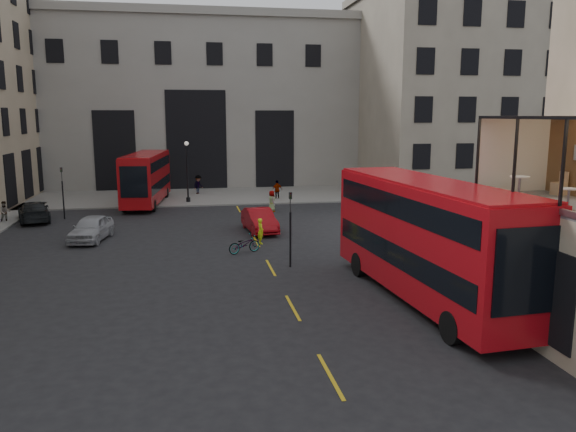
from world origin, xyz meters
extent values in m
plane|color=black|center=(0.00, 0.00, 0.00)|extent=(140.00, 140.00, 0.00)
cube|color=black|center=(4.98, 0.00, 2.00)|extent=(0.08, 9.20, 3.00)
cube|color=beige|center=(6.50, 5.00, 6.05)|extent=(3.00, 0.04, 2.90)
cube|color=slate|center=(5.00, 0.00, 4.70)|extent=(0.12, 10.00, 0.18)
cube|color=black|center=(5.00, 0.00, 7.45)|extent=(0.12, 10.00, 0.10)
cube|color=gray|center=(-5.00, 48.00, 9.00)|extent=(34.00, 10.00, 18.00)
cube|color=gray|center=(-5.00, 48.00, 17.60)|extent=(35.00, 10.60, 0.80)
cube|color=black|center=(-5.00, 42.96, 5.00)|extent=(6.00, 0.12, 10.00)
cube|color=black|center=(-13.00, 42.96, 4.00)|extent=(4.00, 0.12, 8.00)
cube|color=black|center=(3.00, 42.96, 4.00)|extent=(4.00, 0.12, 8.00)
cube|color=#A49984|center=(20.00, 40.00, 10.00)|extent=(16.00, 18.00, 20.00)
cube|color=slate|center=(-6.00, 38.00, 0.06)|extent=(40.00, 12.00, 0.12)
cylinder|color=black|center=(-1.00, 12.00, 1.40)|extent=(0.10, 0.10, 2.80)
imported|color=black|center=(-1.00, 12.00, 3.30)|extent=(0.16, 0.20, 1.00)
cylinder|color=black|center=(-15.00, 28.00, 1.40)|extent=(0.10, 0.10, 2.80)
imported|color=black|center=(-15.00, 28.00, 3.30)|extent=(0.16, 0.20, 1.00)
cylinder|color=black|center=(-6.00, 34.00, 2.50)|extent=(0.14, 0.14, 5.00)
cylinder|color=black|center=(-6.00, 34.00, 0.25)|extent=(0.36, 0.36, 0.50)
sphere|color=silver|center=(-6.00, 34.00, 5.15)|extent=(0.36, 0.36, 0.36)
cube|color=#A90B13|center=(3.50, 6.02, 2.65)|extent=(3.79, 12.59, 4.40)
cube|color=black|center=(3.50, 6.02, 2.03)|extent=(3.78, 11.91, 0.90)
cube|color=black|center=(3.50, 6.02, 4.00)|extent=(3.78, 11.91, 0.90)
cube|color=#A90B13|center=(3.50, 6.02, 4.88)|extent=(3.66, 12.33, 0.14)
cylinder|color=black|center=(1.90, 9.87, 0.56)|extent=(0.40, 1.15, 1.13)
cylinder|color=black|center=(4.47, 10.08, 0.56)|extent=(0.40, 1.15, 1.13)
cylinder|color=black|center=(2.56, 1.59, 0.56)|extent=(0.40, 1.15, 1.13)
cylinder|color=black|center=(5.13, 1.80, 0.56)|extent=(0.40, 1.15, 1.13)
cube|color=#A20B0F|center=(-9.42, 33.85, 2.33)|extent=(3.57, 11.10, 3.86)
cube|color=black|center=(-9.42, 33.85, 1.78)|extent=(3.55, 10.51, 0.79)
cube|color=black|center=(-9.42, 33.85, 3.52)|extent=(3.55, 10.51, 0.79)
cube|color=#A20B0F|center=(-9.42, 33.85, 4.29)|extent=(3.45, 10.87, 0.12)
cylinder|color=black|center=(-10.18, 37.44, 0.50)|extent=(0.38, 1.01, 0.99)
cylinder|color=black|center=(-7.96, 37.21, 0.50)|extent=(0.38, 1.01, 0.99)
cylinder|color=black|center=(-10.92, 30.17, 0.50)|extent=(0.38, 1.01, 0.99)
cylinder|color=black|center=(-8.70, 29.94, 0.50)|extent=(0.38, 1.01, 0.99)
imported|color=#A2A4AB|center=(-11.84, 20.10, 0.76)|extent=(2.52, 4.69, 1.52)
imported|color=#A20911|center=(-1.43, 20.90, 0.76)|extent=(2.07, 4.74, 1.51)
imported|color=black|center=(-16.91, 27.31, 0.72)|extent=(3.36, 5.33, 1.44)
imported|color=gray|center=(-2.99, 15.31, 0.50)|extent=(2.01, 1.35, 1.00)
imported|color=#D2E718|center=(-1.81, 17.39, 0.77)|extent=(0.45, 0.61, 1.53)
imported|color=gray|center=(-18.75, 27.02, 0.78)|extent=(0.93, 0.85, 1.56)
imported|color=gray|center=(-5.02, 38.97, 0.95)|extent=(1.30, 1.40, 1.89)
imported|color=gray|center=(1.92, 34.64, 0.88)|extent=(1.12, 0.74, 1.76)
imported|color=gray|center=(0.49, 28.41, 0.84)|extent=(0.68, 0.90, 1.67)
cylinder|color=beige|center=(5.75, 0.64, 5.27)|extent=(0.55, 0.55, 0.04)
cylinder|color=slate|center=(5.75, 0.64, 4.94)|extent=(0.07, 0.07, 0.64)
cylinder|color=slate|center=(5.75, 0.64, 4.61)|extent=(0.40, 0.40, 0.03)
cylinder|color=beige|center=(5.52, 2.95, 5.40)|extent=(0.66, 0.66, 0.04)
cylinder|color=slate|center=(5.52, 2.95, 5.01)|extent=(0.09, 0.09, 0.77)
cylinder|color=slate|center=(5.52, 2.95, 4.62)|extent=(0.48, 0.48, 0.03)
cube|color=tan|center=(7.65, 3.75, 4.83)|extent=(0.47, 0.47, 0.46)
cube|color=tan|center=(7.84, 3.77, 5.26)|extent=(0.09, 0.43, 0.41)
camera|label=1|loc=(-5.90, -14.87, 7.53)|focal=35.00mm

